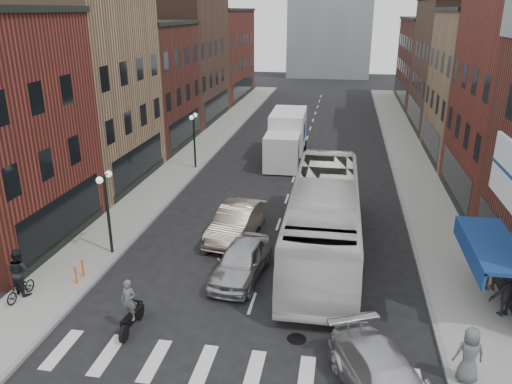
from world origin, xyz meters
The scene contains 29 objects.
ground centered at (0.00, 0.00, 0.00)m, with size 160.00×160.00×0.00m, color black.
sidewalk_left centered at (-8.50, 22.00, 0.07)m, with size 3.00×74.00×0.15m, color gray.
sidewalk_right centered at (8.50, 22.00, 0.07)m, with size 3.00×74.00×0.15m, color gray.
curb_left centered at (-7.00, 22.00, 0.00)m, with size 0.20×74.00×0.16m, color gray.
curb_right centered at (7.00, 22.00, 0.00)m, with size 0.20×74.00×0.16m, color gray.
crosswalk_stripes centered at (0.00, -3.00, 0.00)m, with size 12.00×2.20×0.01m, color silver.
bldg_left_mid_a centered at (-14.99, 14.00, 6.15)m, with size 10.30×10.20×12.30m.
bldg_left_mid_b centered at (-14.99, 24.00, 5.15)m, with size 10.30×10.20×10.30m.
bldg_left_far_a centered at (-14.99, 35.00, 6.65)m, with size 10.30×12.20×13.30m.
bldg_left_far_b centered at (-14.99, 49.00, 5.65)m, with size 10.30×16.20×11.30m.
bldg_right_mid_b centered at (14.99, 24.00, 5.65)m, with size 10.30×10.20×11.30m.
bldg_right_far_a centered at (14.99, 35.00, 6.15)m, with size 10.30×12.20×12.30m.
bldg_right_far_b centered at (14.99, 49.00, 5.15)m, with size 10.30×16.20×10.30m.
awning_blue centered at (8.93, 2.50, 2.63)m, with size 1.80×5.00×0.78m.
billboard_sign centered at (8.59, 0.50, 6.13)m, with size 1.52×3.00×3.70m.
streetlamp_near centered at (-7.40, 4.00, 2.91)m, with size 0.32×1.22×4.11m.
streetlamp_far centered at (-7.40, 18.00, 2.91)m, with size 0.32×1.22×4.11m.
bike_rack centered at (-7.60, 1.30, 0.55)m, with size 0.08×0.68×0.80m.
box_truck centered at (-1.06, 21.49, 1.81)m, with size 2.69×8.44×3.65m.
motorcycle_rider centered at (-4.02, -1.55, 0.98)m, with size 0.62×2.06×2.09m.
transit_bus centered at (2.55, 6.04, 1.85)m, with size 3.11×13.31×3.71m, color silver.
sedan_left_near centered at (-0.84, 3.00, 0.80)m, with size 1.88×4.67×1.59m, color #BABABF.
sedan_left_far centered at (-1.92, 7.01, 0.85)m, with size 1.79×5.14×1.69m, color #A69A86.
curb_car centered at (4.91, -3.62, 0.75)m, with size 2.11×5.20×1.51m, color silver.
parked_bicycle centered at (-9.19, -0.45, 0.56)m, with size 0.55×1.57×0.82m, color black.
ped_left_solo centered at (-9.39, -0.09, 1.14)m, with size 0.96×0.55×1.97m, color black.
ped_right_a centered at (9.60, 1.72, 1.12)m, with size 1.25×0.62×1.93m, color black.
ped_right_b centered at (9.60, 3.58, 1.03)m, with size 1.03×0.51×1.75m, color brown.
ped_right_c centered at (7.45, -2.32, 1.09)m, with size 0.91×0.60×1.87m, color #56595E.
Camera 1 is at (3.17, -16.01, 11.11)m, focal length 35.00 mm.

